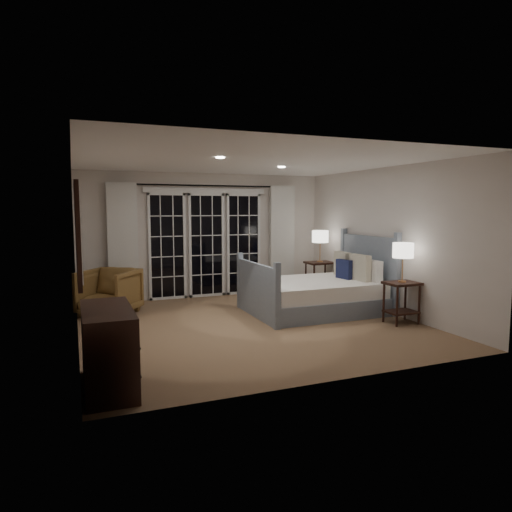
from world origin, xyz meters
name	(u,v)px	position (x,y,z in m)	size (l,w,h in m)	color
floor	(251,324)	(0.00, 0.00, 0.00)	(5.00, 5.00, 0.00)	#826146
ceiling	(250,161)	(0.00, 0.00, 2.50)	(5.00, 5.00, 0.00)	white
wall_left	(75,250)	(-2.50, 0.00, 1.25)	(0.02, 5.00, 2.50)	beige
wall_right	(385,240)	(2.50, 0.00, 1.25)	(0.02, 5.00, 2.50)	beige
wall_back	(206,235)	(0.00, 2.50, 1.25)	(5.00, 0.02, 2.50)	beige
wall_front	(339,262)	(0.00, -2.50, 1.25)	(5.00, 0.02, 2.50)	beige
french_doors	(207,243)	(0.00, 2.46, 1.09)	(2.50, 0.04, 2.20)	black
curtain_rod	(207,186)	(0.00, 2.40, 2.25)	(0.03, 0.03, 3.50)	black
curtain_left	(123,243)	(-1.65, 2.38, 1.15)	(0.55, 0.10, 2.25)	silver
curtain_right	(282,239)	(1.65, 2.38, 1.15)	(0.55, 0.10, 2.25)	silver
downlight_a	(282,167)	(0.80, 0.60, 2.49)	(0.12, 0.12, 0.01)	white
downlight_b	(220,158)	(-0.60, -0.40, 2.49)	(0.12, 0.12, 0.01)	white
bed	(318,293)	(1.42, 0.39, 0.33)	(2.24, 1.61, 1.30)	gray
nightstand_left	(402,296)	(2.23, -0.80, 0.43)	(0.50, 0.40, 0.65)	black
nightstand_right	(320,273)	(2.17, 1.66, 0.47)	(0.54, 0.44, 0.71)	black
lamp_left	(403,251)	(2.23, -0.80, 1.14)	(0.32, 0.32, 0.61)	tan
lamp_right	(320,237)	(2.17, 1.66, 1.22)	(0.33, 0.33, 0.64)	tan
armchair	(109,292)	(-1.98, 1.49, 0.39)	(0.83, 0.86, 0.78)	brown
dresser	(108,348)	(-2.23, -1.80, 0.41)	(0.49, 1.15, 0.81)	black
mirror	(78,235)	(-2.47, -1.80, 1.55)	(0.05, 0.85, 1.00)	black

